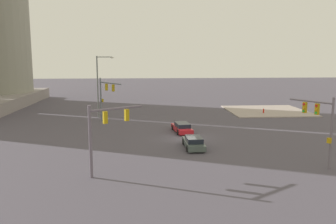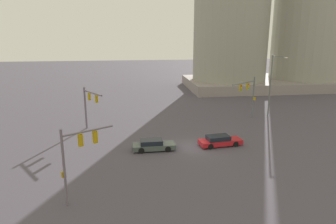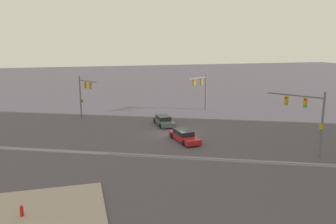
# 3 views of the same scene
# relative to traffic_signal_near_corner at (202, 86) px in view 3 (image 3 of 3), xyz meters

# --- Properties ---
(ground_plane) EXTENTS (225.74, 225.74, 0.00)m
(ground_plane) POSITION_rel_traffic_signal_near_corner_xyz_m (12.13, -7.86, -3.82)
(ground_plane) COLOR #4A4550
(traffic_signal_near_corner) EXTENTS (2.75, 4.04, 5.64)m
(traffic_signal_near_corner) POSITION_rel_traffic_signal_near_corner_xyz_m (0.00, 0.00, 0.00)
(traffic_signal_near_corner) COLOR slate
(traffic_signal_near_corner) RESTS_ON ground
(traffic_signal_opposite_side) EXTENTS (3.84, 2.28, 5.97)m
(traffic_signal_opposite_side) POSITION_rel_traffic_signal_near_corner_xyz_m (1.12, -17.98, 0.17)
(traffic_signal_opposite_side) COLOR slate
(traffic_signal_opposite_side) RESTS_ON ground
(traffic_signal_cross_street) EXTENTS (4.79, 3.34, 6.26)m
(traffic_signal_cross_street) POSITION_rel_traffic_signal_near_corner_xyz_m (22.51, 2.18, 0.40)
(traffic_signal_cross_street) COLOR slate
(traffic_signal_cross_street) RESTS_ON ground
(sedan_car_approaching) EXTENTS (5.07, 2.34, 1.21)m
(sedan_car_approaching) POSITION_rel_traffic_signal_near_corner_xyz_m (15.28, -7.83, -3.25)
(sedan_car_approaching) COLOR red
(sedan_car_approaching) RESTS_ON ground
(sedan_car_waiting_far) EXTENTS (4.68, 1.93, 1.21)m
(sedan_car_waiting_far) POSITION_rel_traffic_signal_near_corner_xyz_m (7.63, -8.19, -3.25)
(sedan_car_waiting_far) COLOR #45514D
(sedan_car_waiting_far) RESTS_ON ground
(fire_hydrant_on_curb) EXTENTS (0.33, 0.22, 0.71)m
(fire_hydrant_on_curb) POSITION_rel_traffic_signal_near_corner_xyz_m (28.39, -22.67, -3.34)
(fire_hydrant_on_curb) COLOR red
(fire_hydrant_on_curb) RESTS_ON sidewalk_corner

